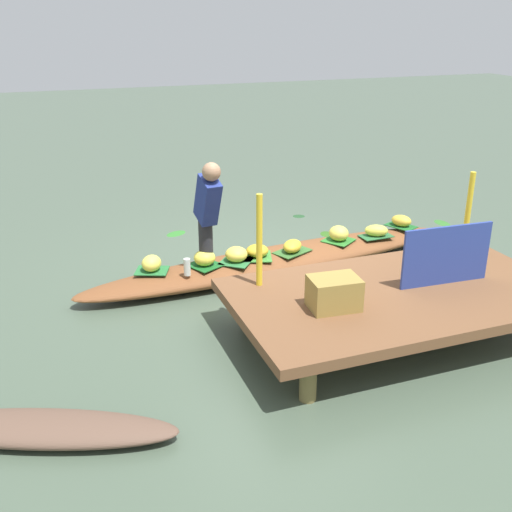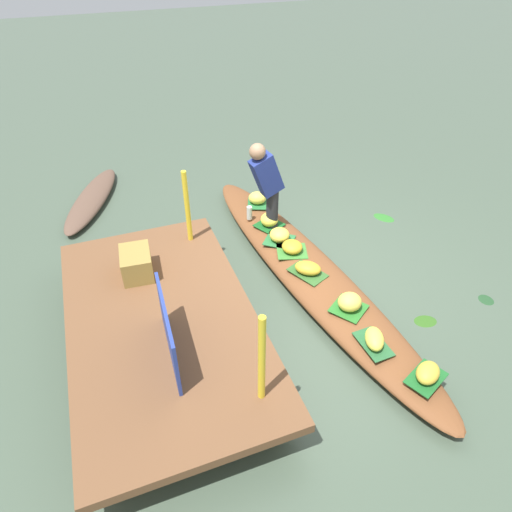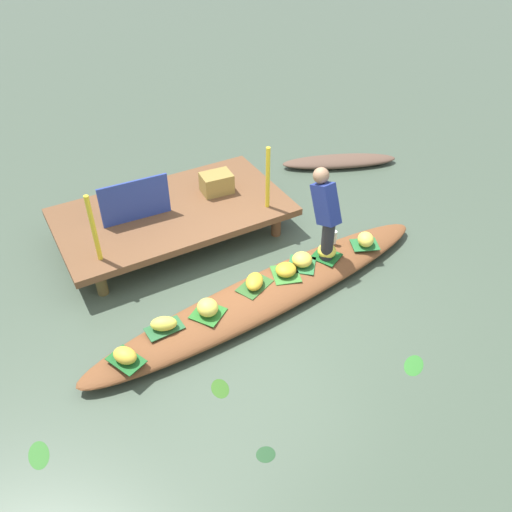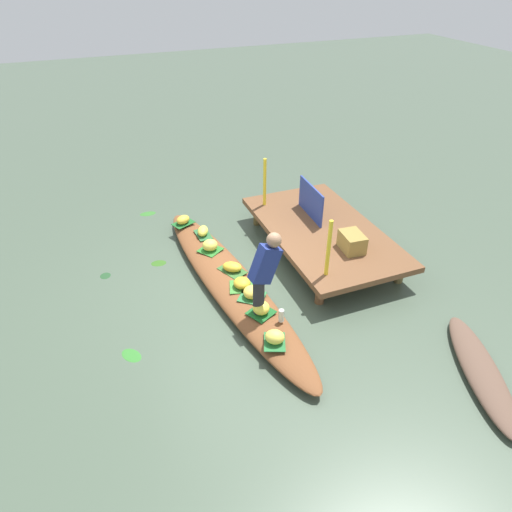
{
  "view_description": "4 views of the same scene",
  "coord_description": "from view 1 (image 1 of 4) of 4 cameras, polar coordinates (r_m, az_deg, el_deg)",
  "views": [
    {
      "loc": [
        2.65,
        6.34,
        2.92
      ],
      "look_at": [
        0.43,
        0.39,
        0.38
      ],
      "focal_mm": 42.93,
      "sensor_mm": 36.0,
      "label": 1
    },
    {
      "loc": [
        -3.77,
        2.1,
        3.63
      ],
      "look_at": [
        0.08,
        0.65,
        0.47
      ],
      "focal_mm": 31.59,
      "sensor_mm": 36.0,
      "label": 2
    },
    {
      "loc": [
        -2.51,
        -4.13,
        4.58
      ],
      "look_at": [
        -0.03,
        0.26,
        0.54
      ],
      "focal_mm": 37.21,
      "sensor_mm": 36.0,
      "label": 3
    },
    {
      "loc": [
        5.46,
        -1.73,
        4.49
      ],
      "look_at": [
        -0.01,
        0.43,
        0.52
      ],
      "focal_mm": 32.18,
      "sensor_mm": 36.0,
      "label": 4
    }
  ],
  "objects": [
    {
      "name": "banana_bunch_7",
      "position": [
        7.04,
        -1.84,
        0.17
      ],
      "size": [
        0.36,
        0.36,
        0.17
      ],
      "primitive_type": "ellipsoid",
      "rotation": [
        0.0,
        0.0,
        4.08
      ],
      "color": "#F9D64D",
      "rests_on": "vendor_boat"
    },
    {
      "name": "railing_post_east",
      "position": [
        5.8,
        0.31,
        1.44
      ],
      "size": [
        0.06,
        0.06,
        0.92
      ],
      "primitive_type": "cylinder",
      "color": "yellow",
      "rests_on": "dock_platform"
    },
    {
      "name": "dock_platform",
      "position": [
        6.02,
        13.13,
        -3.7
      ],
      "size": [
        3.2,
        1.8,
        0.44
      ],
      "color": "brown",
      "rests_on": "ground"
    },
    {
      "name": "banana_bunch_6",
      "position": [
        7.18,
        0.11,
        0.5
      ],
      "size": [
        0.29,
        0.28,
        0.14
      ],
      "primitive_type": "ellipsoid",
      "rotation": [
        0.0,
        0.0,
        0.09
      ],
      "color": "gold",
      "rests_on": "vendor_boat"
    },
    {
      "name": "banana_bunch_0",
      "position": [
        7.75,
        7.72,
        2.11
      ],
      "size": [
        0.25,
        0.27,
        0.19
      ],
      "primitive_type": "ellipsoid",
      "rotation": [
        0.0,
        0.0,
        3.19
      ],
      "color": "#E9DA52",
      "rests_on": "vendor_boat"
    },
    {
      "name": "drifting_plant_1",
      "position": [
        8.73,
        -7.46,
        2.1
      ],
      "size": [
        0.38,
        0.34,
        0.01
      ],
      "primitive_type": "ellipsoid",
      "rotation": [
        0.0,
        0.0,
        0.55
      ],
      "color": "#2F762A",
      "rests_on": "ground"
    },
    {
      "name": "leaf_mat_1",
      "position": [
        6.9,
        -9.67,
        -1.35
      ],
      "size": [
        0.43,
        0.39,
        0.01
      ],
      "primitive_type": "cube",
      "rotation": [
        0.0,
        0.0,
        2.75
      ],
      "color": "#266E36",
      "rests_on": "vendor_boat"
    },
    {
      "name": "canal_water",
      "position": [
        7.47,
        2.05,
        -1.22
      ],
      "size": [
        40.0,
        40.0,
        0.0
      ],
      "primitive_type": "plane",
      "color": "#465645",
      "rests_on": "ground"
    },
    {
      "name": "market_banner",
      "position": [
        6.16,
        17.32,
        0.06
      ],
      "size": [
        0.94,
        0.08,
        0.59
      ],
      "primitive_type": "cube",
      "rotation": [
        0.0,
        0.0,
        -0.05
      ],
      "color": "#2A3E91",
      "rests_on": "dock_platform"
    },
    {
      "name": "moored_boat",
      "position": [
        4.9,
        -19.21,
        -14.95
      ],
      "size": [
        2.02,
        1.19,
        0.16
      ],
      "primitive_type": "ellipsoid",
      "rotation": [
        0.0,
        0.0,
        -0.4
      ],
      "color": "brown",
      "rests_on": "ground"
    },
    {
      "name": "vendor_person",
      "position": [
        6.7,
        -4.52,
        4.48
      ],
      "size": [
        0.23,
        0.46,
        1.23
      ],
      "color": "#28282D",
      "rests_on": "vendor_boat"
    },
    {
      "name": "drifting_plant_3",
      "position": [
        9.51,
        16.95,
        2.97
      ],
      "size": [
        0.2,
        0.33,
        0.01
      ],
      "primitive_type": "ellipsoid",
      "rotation": [
        0.0,
        0.0,
        1.52
      ],
      "color": "#326F29",
      "rests_on": "ground"
    },
    {
      "name": "vendor_boat",
      "position": [
        7.42,
        2.06,
        -0.38
      ],
      "size": [
        4.99,
        1.29,
        0.24
      ],
      "primitive_type": "ellipsoid",
      "rotation": [
        0.0,
        0.0,
        0.11
      ],
      "color": "brown",
      "rests_on": "ground"
    },
    {
      "name": "banana_bunch_4",
      "position": [
        8.44,
        13.4,
        3.22
      ],
      "size": [
        0.31,
        0.34,
        0.15
      ],
      "primitive_type": "ellipsoid",
      "rotation": [
        0.0,
        0.0,
        2.12
      ],
      "color": "gold",
      "rests_on": "vendor_boat"
    },
    {
      "name": "leaf_mat_7",
      "position": [
        7.07,
        -1.84,
        -0.47
      ],
      "size": [
        0.49,
        0.49,
        0.01
      ],
      "primitive_type": "cube",
      "rotation": [
        0.0,
        0.0,
        0.87
      ],
      "color": "#2C723B",
      "rests_on": "vendor_boat"
    },
    {
      "name": "banana_bunch_5",
      "position": [
        7.98,
        11.15,
        2.34
      ],
      "size": [
        0.34,
        0.29,
        0.15
      ],
      "primitive_type": "ellipsoid",
      "rotation": [
        0.0,
        0.0,
        2.72
      ],
      "color": "#ECE24D",
      "rests_on": "vendor_boat"
    },
    {
      "name": "banana_bunch_1",
      "position": [
        6.87,
        -9.72,
        -0.67
      ],
      "size": [
        0.31,
        0.33,
        0.18
      ],
      "primitive_type": "ellipsoid",
      "rotation": [
        0.0,
        0.0,
        4.19
      ],
      "color": "#F6E455",
      "rests_on": "vendor_boat"
    },
    {
      "name": "leaf_mat_0",
      "position": [
        7.78,
        7.68,
        1.46
      ],
      "size": [
        0.47,
        0.47,
        0.01
      ],
      "primitive_type": "cube",
      "rotation": [
        0.0,
        0.0,
        2.16
      ],
      "color": "#2B7429",
      "rests_on": "vendor_boat"
    },
    {
      "name": "banana_bunch_3",
      "position": [
        7.34,
        3.41,
        0.93
      ],
      "size": [
        0.36,
        0.37,
        0.14
      ],
      "primitive_type": "ellipsoid",
      "rotation": [
        0.0,
        0.0,
        4.03
      ],
      "color": "gold",
      "rests_on": "vendor_boat"
    },
    {
      "name": "drifting_plant_2",
      "position": [
        8.69,
        6.64,
        2.05
      ],
      "size": [
        0.23,
        0.29,
        0.01
      ],
      "primitive_type": "ellipsoid",
      "rotation": [
        0.0,
        0.0,
        1.38
      ],
      "color": "#305F1D",
      "rests_on": "ground"
    },
    {
      "name": "leaf_mat_6",
      "position": [
        7.2,
        0.11,
        -0.03
      ],
      "size": [
        0.43,
        0.46,
        0.01
      ],
      "primitive_type": "cube",
      "rotation": [
        0.0,
        0.0,
        1.26
      ],
      "color": "#3C8132",
      "rests_on": "vendor_boat"
    },
    {
      "name": "leaf_mat_3",
      "position": [
        7.36,
        3.4,
        0.42
      ],
      "size": [
        0.51,
        0.43,
        0.01
      ],
      "primitive_type": "cube",
      "rotation": [
        0.0,
        0.0,
        0.41
      ],
      "color": "#33642A",
      "rests_on": "vendor_boat"
    },
    {
      "name": "drifting_plant_0",
      "position": [
        9.43,
        4.01,
        3.74
      ],
      "size": [
        0.22,
        0.2,
        0.01
      ],
      "primitive_type": "ellipsoid",
      "rotation": [
        0.0,
        0.0,
        2.94
      ],
      "color": "#224826",
      "rests_on": "ground"
    },
    {
      "name": "produce_crate",
      "position": [
        5.5,
        7.28,
        -3.45
      ],
      "size": [
        0.47,
        0.36,
        0.29
      ],
      "primitive_type": "cube",
      "rotation": [
        0.0,
        0.0,
        -0.08
      ],
      "color": "olive",
      "rests_on": "dock_platform"
    },
    {
      "name": "leaf_mat_2",
      "position": [
        6.98,
        -4.79,
        -0.85
      ],
      "size": [
        0.43,
        0.44,
        0.01
      ],
      "primitive_type": "cube",
      "rotation": [
        0.0,
        0.0,
        2.03
      ],
      "color": "#185B23",
      "rests_on": "vendor_boat"
    },
    {
      "name": "banana_bunch_2",
      "position": [
        6.94,
        -4.81,
        -0.17
      ],
      "size": [
        0.27,
        0.26,
        0.18
      ],
      "primitive_type": "ellipsoid",
      "rotation": [
        0.0,
        0.0,
        1.48
      ],
      "color": "#F8E549",
      "rests_on": "vendor_boat"
    },
    {
      "name": "water_bottle",
      "position": [
        6.71,
        -6.44,
        -1.02
      ],
      "size": [
        0.08,
        0.08,
        0.19
      ],
      "primitive_type": "cylinder",
      "color": "silver",
      "rests_on": "vendor_boat"
    },
    {
      "name": "railing_post_west",
      "position": [
        6.97,
        19.14,
        3.75
      ],
      "size": [
        0.06,
        0.06,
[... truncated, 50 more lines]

